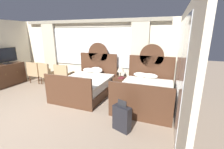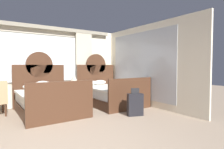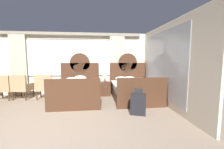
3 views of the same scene
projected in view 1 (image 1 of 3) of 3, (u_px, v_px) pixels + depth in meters
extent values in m
plane|color=gray|center=(19.00, 129.00, 3.60)|extent=(24.00, 24.00, 0.00)
cube|color=beige|center=(91.00, 53.00, 6.55)|extent=(6.82, 0.07, 2.70)
cube|color=#646054|center=(90.00, 47.00, 6.45)|extent=(3.88, 0.02, 1.62)
cube|color=white|center=(90.00, 47.00, 6.44)|extent=(3.80, 0.02, 1.54)
cube|color=#C1B79E|center=(50.00, 52.00, 7.16)|extent=(0.65, 0.08, 2.60)
cube|color=#C1B79E|center=(139.00, 57.00, 5.73)|extent=(0.65, 0.08, 2.60)
cube|color=gray|center=(88.00, 21.00, 6.10)|extent=(6.28, 0.10, 0.12)
cube|color=beige|center=(182.00, 71.00, 3.43)|extent=(0.07, 4.23, 2.70)
cube|color=#B2B7BC|center=(179.00, 68.00, 3.72)|extent=(0.01, 2.96, 2.27)
cube|color=#472B1C|center=(86.00, 91.00, 5.55)|extent=(1.53, 2.05, 0.30)
cube|color=white|center=(86.00, 83.00, 5.47)|extent=(1.47, 1.95, 0.26)
cube|color=silver|center=(85.00, 80.00, 5.36)|extent=(1.57, 1.85, 0.06)
cube|color=#472B1C|center=(99.00, 70.00, 6.36)|extent=(1.61, 0.06, 1.37)
cylinder|color=#472B1C|center=(98.00, 53.00, 6.17)|extent=(0.84, 0.06, 0.84)
cube|color=#472B1C|center=(68.00, 92.00, 4.51)|extent=(1.61, 0.06, 0.97)
ellipsoid|color=white|center=(89.00, 70.00, 6.22)|extent=(0.50, 0.31, 0.17)
ellipsoid|color=white|center=(96.00, 70.00, 6.11)|extent=(0.52, 0.28, 0.24)
cube|color=#472B1C|center=(145.00, 99.00, 4.83)|extent=(1.53, 2.05, 0.30)
cube|color=white|center=(146.00, 91.00, 4.75)|extent=(1.47, 1.95, 0.26)
cube|color=silver|center=(145.00, 87.00, 4.64)|extent=(1.57, 1.85, 0.06)
cube|color=#472B1C|center=(150.00, 75.00, 5.63)|extent=(1.61, 0.06, 1.37)
cylinder|color=#472B1C|center=(152.00, 56.00, 5.45)|extent=(0.84, 0.06, 0.84)
cube|color=#472B1C|center=(139.00, 103.00, 3.79)|extent=(1.61, 0.06, 0.97)
ellipsoid|color=white|center=(141.00, 75.00, 5.57)|extent=(0.52, 0.25, 0.16)
ellipsoid|color=white|center=(150.00, 76.00, 5.40)|extent=(0.53, 0.27, 0.17)
cube|color=#472B1C|center=(120.00, 84.00, 5.80)|extent=(0.45, 0.45, 0.56)
sphere|color=tan|center=(118.00, 83.00, 5.55)|extent=(0.02, 0.02, 0.02)
cylinder|color=brown|center=(121.00, 77.00, 5.74)|extent=(0.14, 0.14, 0.02)
cylinder|color=brown|center=(121.00, 74.00, 5.71)|extent=(0.03, 0.03, 0.20)
cone|color=beige|center=(121.00, 68.00, 5.64)|extent=(0.27, 0.27, 0.30)
cube|color=maroon|center=(121.00, 78.00, 5.62)|extent=(0.18, 0.26, 0.03)
cube|color=#472B1C|center=(2.00, 76.00, 6.24)|extent=(0.49, 1.86, 0.92)
sphere|color=tan|center=(17.00, 72.00, 6.59)|extent=(0.03, 0.03, 0.03)
sphere|color=tan|center=(6.00, 75.00, 6.13)|extent=(0.03, 0.03, 0.03)
cube|color=black|center=(8.00, 63.00, 6.42)|extent=(0.20, 0.28, 0.04)
cylinder|color=black|center=(8.00, 62.00, 6.41)|extent=(0.04, 0.04, 0.05)
cube|color=black|center=(7.00, 55.00, 6.33)|extent=(0.04, 0.83, 0.57)
cube|color=black|center=(7.00, 55.00, 6.32)|extent=(0.01, 0.79, 0.53)
cube|color=tan|center=(65.00, 77.00, 6.43)|extent=(0.63, 0.63, 0.10)
cube|color=tan|center=(61.00, 71.00, 6.11)|extent=(0.60, 0.11, 0.51)
cube|color=tan|center=(71.00, 74.00, 6.32)|extent=(0.09, 0.54, 0.16)
cube|color=tan|center=(59.00, 73.00, 6.47)|extent=(0.09, 0.54, 0.16)
cylinder|color=#472B1C|center=(74.00, 81.00, 6.64)|extent=(0.04, 0.04, 0.33)
cylinder|color=#472B1C|center=(64.00, 80.00, 6.79)|extent=(0.04, 0.04, 0.33)
cylinder|color=#472B1C|center=(67.00, 84.00, 6.18)|extent=(0.04, 0.04, 0.33)
cylinder|color=#472B1C|center=(57.00, 83.00, 6.33)|extent=(0.04, 0.04, 0.33)
cube|color=tan|center=(49.00, 75.00, 6.71)|extent=(0.68, 0.68, 0.10)
cube|color=tan|center=(44.00, 69.00, 6.41)|extent=(0.60, 0.17, 0.51)
cube|color=tan|center=(53.00, 73.00, 6.55)|extent=(0.14, 0.54, 0.16)
cube|color=tan|center=(45.00, 71.00, 6.80)|extent=(0.14, 0.54, 0.16)
cylinder|color=#472B1C|center=(58.00, 79.00, 6.86)|extent=(0.04, 0.04, 0.33)
cylinder|color=#472B1C|center=(51.00, 78.00, 7.09)|extent=(0.04, 0.04, 0.33)
cylinder|color=#472B1C|center=(49.00, 82.00, 6.44)|extent=(0.04, 0.04, 0.33)
cylinder|color=#472B1C|center=(41.00, 80.00, 6.68)|extent=(0.04, 0.04, 0.33)
cube|color=tan|center=(38.00, 74.00, 6.93)|extent=(0.60, 0.60, 0.10)
cube|color=tan|center=(32.00, 68.00, 6.62)|extent=(0.60, 0.08, 0.51)
cube|color=tan|center=(42.00, 71.00, 6.81)|extent=(0.06, 0.54, 0.16)
cube|color=tan|center=(33.00, 70.00, 6.99)|extent=(0.06, 0.54, 0.16)
cylinder|color=#472B1C|center=(47.00, 77.00, 7.13)|extent=(0.04, 0.04, 0.33)
cylinder|color=#472B1C|center=(39.00, 76.00, 7.30)|extent=(0.04, 0.04, 0.33)
cylinder|color=#472B1C|center=(39.00, 80.00, 6.68)|extent=(0.04, 0.04, 0.33)
cylinder|color=#472B1C|center=(30.00, 79.00, 6.85)|extent=(0.04, 0.04, 0.33)
cube|color=black|center=(122.00, 118.00, 3.47)|extent=(0.45, 0.31, 0.60)
cube|color=#232326|center=(122.00, 103.00, 3.37)|extent=(0.22, 0.10, 0.15)
cylinder|color=black|center=(116.00, 126.00, 3.64)|extent=(0.05, 0.04, 0.05)
cylinder|color=black|center=(128.00, 132.00, 3.43)|extent=(0.05, 0.04, 0.05)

